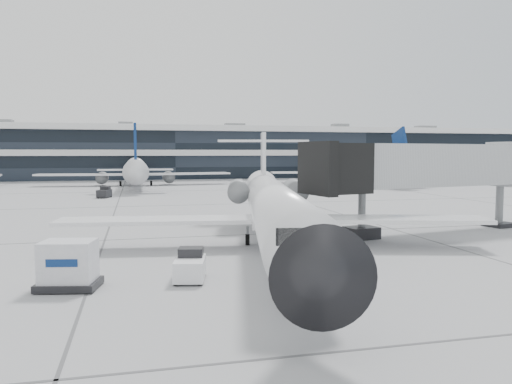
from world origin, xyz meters
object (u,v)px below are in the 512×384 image
object	(u,v)px
regional_jet	(275,206)
cargo_uld	(69,265)
jet_bridge	(446,166)
baggage_tug	(190,266)

from	to	relation	value
regional_jet	cargo_uld	xyz separation A→B (m)	(-10.45, -6.30, -1.47)
jet_bridge	baggage_tug	world-z (taller)	jet_bridge
regional_jet	baggage_tug	world-z (taller)	regional_jet
regional_jet	jet_bridge	world-z (taller)	regional_jet
baggage_tug	cargo_uld	xyz separation A→B (m)	(-4.94, -0.26, 0.37)
jet_bridge	cargo_uld	bearing A→B (deg)	-169.12
jet_bridge	cargo_uld	distance (m)	25.89
jet_bridge	baggage_tug	size ratio (longest dim) A/B	8.42
cargo_uld	baggage_tug	bearing A→B (deg)	14.68
regional_jet	cargo_uld	size ratio (longest dim) A/B	11.55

